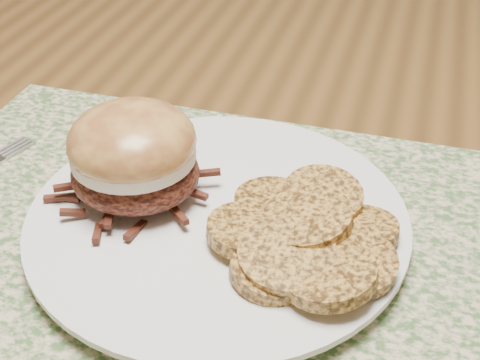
% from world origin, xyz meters
% --- Properties ---
extents(placemat, '(0.45, 0.33, 0.00)m').
position_xyz_m(placemat, '(-0.27, -0.25, 0.75)').
color(placemat, '#406232').
rests_on(placemat, dining_table).
extents(dinner_plate, '(0.26, 0.26, 0.02)m').
position_xyz_m(dinner_plate, '(-0.24, -0.25, 0.76)').
color(dinner_plate, white).
rests_on(dinner_plate, placemat).
extents(pork_sandwich, '(0.11, 0.11, 0.07)m').
position_xyz_m(pork_sandwich, '(-0.30, -0.25, 0.80)').
color(pork_sandwich, black).
rests_on(pork_sandwich, dinner_plate).
extents(roasted_potatoes, '(0.15, 0.16, 0.04)m').
position_xyz_m(roasted_potatoes, '(-0.17, -0.27, 0.78)').
color(roasted_potatoes, '#BD8737').
rests_on(roasted_potatoes, dinner_plate).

